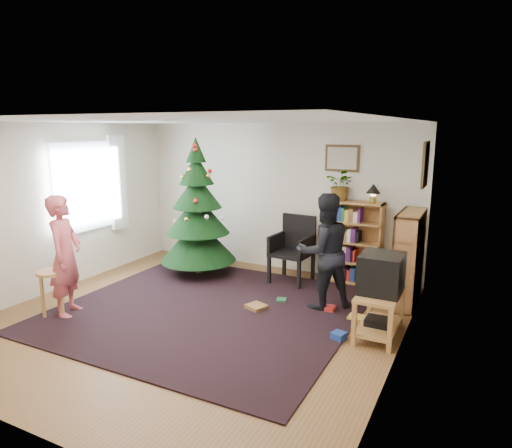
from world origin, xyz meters
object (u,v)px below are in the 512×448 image
at_px(christmas_tree, 198,219).
at_px(armchair, 294,246).
at_px(bookshelf_back, 351,241).
at_px(picture_right, 426,164).
at_px(potted_plant, 341,185).
at_px(person_by_chair, 324,252).
at_px(stool, 53,281).
at_px(tv_stand, 379,310).
at_px(crt_tv, 381,273).
at_px(table_lamp, 373,190).
at_px(bookshelf_right, 408,257).
at_px(picture_back, 342,158).
at_px(person_standing, 65,256).

relative_size(christmas_tree, armchair, 2.16).
bearing_deg(bookshelf_back, picture_right, -28.53).
height_order(armchair, potted_plant, potted_plant).
height_order(armchair, person_by_chair, person_by_chair).
bearing_deg(stool, tv_stand, 18.84).
relative_size(crt_tv, table_lamp, 1.78).
relative_size(bookshelf_right, tv_stand, 1.59).
height_order(stool, person_by_chair, person_by_chair).
bearing_deg(potted_plant, crt_tv, -60.12).
xyz_separation_m(stool, potted_plant, (2.86, 3.11, 1.06)).
relative_size(bookshelf_right, table_lamp, 4.47).
bearing_deg(stool, crt_tv, 18.85).
xyz_separation_m(picture_back, tv_stand, (1.07, -1.92, -1.63)).
xyz_separation_m(crt_tv, table_lamp, (-0.53, 1.79, 0.72)).
distance_m(person_standing, table_lamp, 4.47).
xyz_separation_m(bookshelf_right, table_lamp, (-0.65, 0.55, 0.83)).
distance_m(bookshelf_right, armchair, 1.79).
xyz_separation_m(bookshelf_back, table_lamp, (0.30, 0.00, 0.83)).
relative_size(crt_tv, armchair, 0.49).
height_order(tv_stand, stool, stool).
distance_m(bookshelf_back, person_by_chair, 1.25).
height_order(picture_back, stool, picture_back).
bearing_deg(tv_stand, picture_back, 119.09).
bearing_deg(bookshelf_right, bookshelf_back, 59.82).
distance_m(bookshelf_right, table_lamp, 1.19).
bearing_deg(person_by_chair, person_standing, -11.04).
relative_size(picture_back, bookshelf_right, 0.42).
xyz_separation_m(picture_back, bookshelf_back, (0.24, -0.14, -1.29)).
bearing_deg(christmas_tree, picture_back, 23.17).
bearing_deg(bookshelf_right, picture_back, 59.98).
distance_m(picture_back, armchair, 1.58).
relative_size(bookshelf_back, stool, 2.08).
bearing_deg(armchair, crt_tv, -36.65).
xyz_separation_m(bookshelf_right, armchair, (-1.78, 0.19, -0.09)).
xyz_separation_m(tv_stand, armchair, (-1.66, 1.43, 0.25)).
height_order(picture_right, christmas_tree, christmas_tree).
distance_m(bookshelf_back, table_lamp, 0.88).
height_order(tv_stand, person_by_chair, person_by_chair).
bearing_deg(potted_plant, person_by_chair, -82.72).
distance_m(christmas_tree, tv_stand, 3.42).
xyz_separation_m(picture_right, stool, (-4.14, -2.52, -1.47)).
height_order(stool, person_standing, person_standing).
bearing_deg(crt_tv, bookshelf_right, 84.32).
bearing_deg(picture_back, person_by_chair, -81.80).
bearing_deg(tv_stand, potted_plant, 119.95).
height_order(christmas_tree, person_standing, christmas_tree).
distance_m(tv_stand, table_lamp, 2.21).
bearing_deg(bookshelf_right, christmas_tree, 93.91).
xyz_separation_m(bookshelf_right, potted_plant, (-1.15, 0.55, 0.88)).
xyz_separation_m(christmas_tree, person_standing, (-0.59, -2.19, -0.15)).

